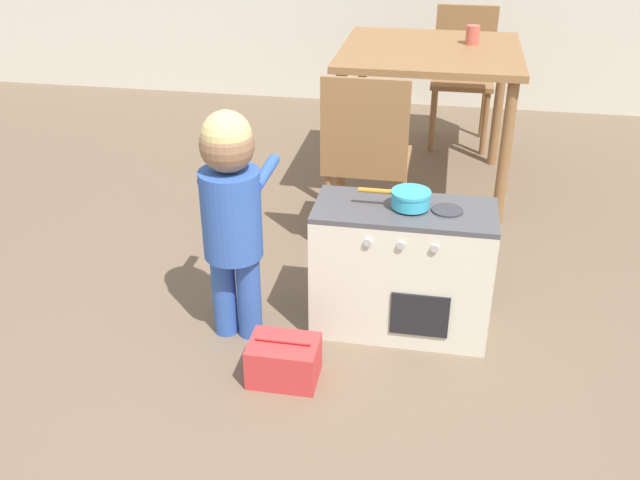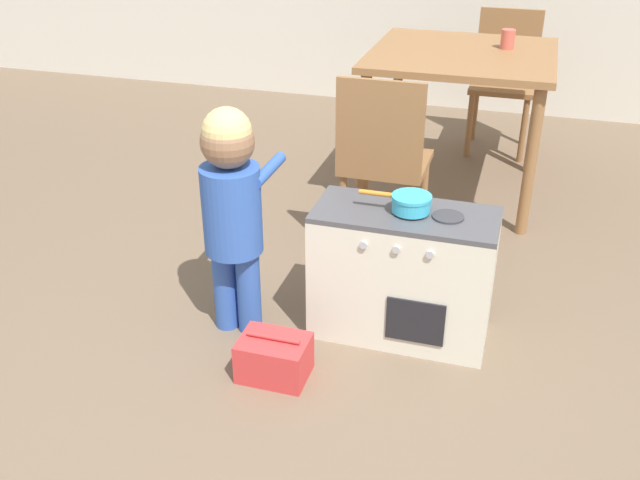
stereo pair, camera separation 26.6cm
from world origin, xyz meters
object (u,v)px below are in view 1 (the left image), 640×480
(toy_basket, at_px, (284,360))
(dining_chair_near, at_px, (366,157))
(dining_chair_far, at_px, (463,72))
(cup_on_table, at_px, (473,35))
(play_kitchen, at_px, (402,269))
(toy_pot, at_px, (410,198))
(dining_table, at_px, (429,69))
(child_figure, at_px, (231,202))

(toy_basket, relative_size, dining_chair_near, 0.29)
(dining_chair_near, height_order, dining_chair_far, same)
(cup_on_table, bearing_deg, dining_chair_near, -116.12)
(play_kitchen, relative_size, toy_pot, 2.53)
(play_kitchen, bearing_deg, toy_basket, -133.15)
(toy_pot, xyz_separation_m, dining_table, (-0.00, 1.42, 0.11))
(child_figure, relative_size, dining_chair_far, 1.07)
(play_kitchen, distance_m, dining_table, 1.48)
(child_figure, height_order, dining_table, child_figure)
(cup_on_table, bearing_deg, toy_pot, -97.61)
(child_figure, bearing_deg, cup_on_table, 63.85)
(dining_chair_near, height_order, cup_on_table, cup_on_table)
(play_kitchen, relative_size, cup_on_table, 6.81)
(toy_pot, height_order, dining_chair_far, dining_chair_far)
(dining_chair_near, bearing_deg, toy_basket, -98.34)
(play_kitchen, distance_m, cup_on_table, 1.66)
(child_figure, bearing_deg, toy_basket, -45.91)
(dining_chair_near, bearing_deg, dining_chair_far, 74.93)
(toy_pot, height_order, dining_table, dining_table)
(play_kitchen, distance_m, child_figure, 0.70)
(toy_pot, distance_m, dining_chair_near, 0.69)
(toy_pot, relative_size, dining_chair_far, 0.31)
(child_figure, bearing_deg, play_kitchen, 14.10)
(dining_chair_far, bearing_deg, cup_on_table, 91.91)
(toy_basket, relative_size, cup_on_table, 2.49)
(play_kitchen, distance_m, dining_chair_near, 0.71)
(toy_basket, distance_m, dining_table, 1.95)
(child_figure, xyz_separation_m, dining_chair_far, (0.81, 2.36, -0.11))
(toy_pot, bearing_deg, child_figure, -166.14)
(toy_pot, height_order, dining_chair_near, dining_chair_near)
(toy_basket, distance_m, dining_chair_far, 2.70)
(child_figure, bearing_deg, dining_chair_far, 70.99)
(toy_basket, bearing_deg, dining_chair_far, 77.59)
(child_figure, relative_size, cup_on_table, 9.17)
(dining_chair_far, relative_size, cup_on_table, 8.60)
(play_kitchen, height_order, dining_table, dining_table)
(toy_basket, height_order, dining_chair_far, dining_chair_far)
(play_kitchen, bearing_deg, toy_pot, 2.14)
(child_figure, distance_m, dining_chair_near, 0.90)
(play_kitchen, relative_size, dining_chair_far, 0.79)
(dining_table, distance_m, dining_chair_far, 0.84)
(dining_table, bearing_deg, cup_on_table, 31.69)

